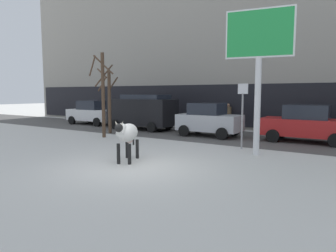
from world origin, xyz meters
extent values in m
plane|color=silver|center=(0.00, 0.00, 0.00)|extent=(120.00, 120.00, 0.00)
cube|color=#514F4C|center=(0.00, 8.33, 0.00)|extent=(60.00, 5.60, 0.01)
cube|color=gray|center=(0.00, 14.87, 6.50)|extent=(44.00, 6.00, 13.00)
cube|color=black|center=(0.00, 11.82, 1.60)|extent=(43.12, 0.10, 2.80)
ellipsoid|color=silver|center=(-0.75, 0.59, 1.02)|extent=(1.11, 1.52, 0.64)
ellipsoid|color=black|center=(-0.94, 0.61, 1.07)|extent=(0.48, 0.63, 0.40)
cylinder|color=black|center=(-0.38, 0.22, 0.35)|extent=(0.12, 0.12, 0.70)
cylinder|color=black|center=(-0.73, 0.06, 0.35)|extent=(0.12, 0.12, 0.70)
cylinder|color=black|center=(-0.77, 1.12, 0.35)|extent=(0.12, 0.12, 0.70)
cylinder|color=black|center=(-1.13, 0.96, 0.35)|extent=(0.12, 0.12, 0.70)
cylinder|color=silver|center=(-0.45, -0.10, 1.20)|extent=(0.43, 0.54, 0.44)
ellipsoid|color=black|center=(-0.36, -0.30, 1.30)|extent=(0.40, 0.50, 0.28)
cone|color=beige|center=(-0.28, -0.22, 1.46)|extent=(0.13, 0.10, 0.15)
cone|color=beige|center=(-0.48, -0.31, 1.46)|extent=(0.13, 0.10, 0.15)
cylinder|color=black|center=(-1.02, 1.20, 0.77)|extent=(0.06, 0.06, 0.60)
ellipsoid|color=beige|center=(-0.82, 0.75, 0.72)|extent=(0.33, 0.35, 0.20)
cylinder|color=silver|center=(2.71, 4.18, 1.90)|extent=(0.24, 0.24, 3.80)
cube|color=silver|center=(2.71, 4.18, 4.65)|extent=(2.52, 0.64, 1.82)
cube|color=green|center=(2.71, 4.15, 4.65)|extent=(2.39, 0.58, 1.70)
cube|color=white|center=(-11.57, 8.90, 0.74)|extent=(4.21, 1.80, 0.84)
cube|color=#1E232D|center=(-11.57, 8.90, 1.50)|extent=(2.01, 1.57, 0.68)
cylinder|color=black|center=(-10.22, 9.79, 0.32)|extent=(0.64, 0.23, 0.64)
cylinder|color=black|center=(-10.20, 8.03, 0.32)|extent=(0.64, 0.23, 0.64)
cylinder|color=black|center=(-12.95, 9.77, 0.32)|extent=(0.64, 0.23, 0.64)
cylinder|color=black|center=(-12.93, 8.01, 0.32)|extent=(0.64, 0.23, 0.64)
cube|color=black|center=(-6.33, 8.41, 1.17)|extent=(4.62, 1.94, 1.70)
cube|color=#1E232D|center=(-6.03, 8.41, 2.17)|extent=(3.01, 1.70, 0.30)
cylinder|color=black|center=(-4.84, 9.37, 0.32)|extent=(0.64, 0.23, 0.64)
cylinder|color=black|center=(-4.83, 7.47, 0.32)|extent=(0.64, 0.23, 0.64)
cylinder|color=black|center=(-7.83, 9.35, 0.32)|extent=(0.64, 0.23, 0.64)
cylinder|color=black|center=(-7.81, 7.45, 0.32)|extent=(0.64, 0.23, 0.64)
cube|color=#B7BABF|center=(-1.13, 7.92, 0.77)|extent=(3.51, 1.73, 0.90)
cube|color=#1E232D|center=(-1.28, 7.92, 1.54)|extent=(1.81, 1.51, 0.64)
cylinder|color=black|center=(0.00, 8.78, 0.32)|extent=(0.64, 0.23, 0.64)
cylinder|color=black|center=(0.01, 7.08, 0.32)|extent=(0.64, 0.23, 0.64)
cylinder|color=black|center=(-2.28, 8.76, 0.32)|extent=(0.64, 0.23, 0.64)
cylinder|color=black|center=(-2.26, 7.06, 0.32)|extent=(0.64, 0.23, 0.64)
cube|color=red|center=(3.78, 8.61, 0.74)|extent=(4.21, 1.80, 0.84)
cube|color=#1E232D|center=(3.78, 8.61, 1.50)|extent=(2.01, 1.57, 0.68)
cylinder|color=black|center=(5.15, 7.75, 0.32)|extent=(0.64, 0.23, 0.64)
cylinder|color=black|center=(2.41, 9.48, 0.32)|extent=(0.64, 0.23, 0.64)
cylinder|color=black|center=(2.42, 7.72, 0.32)|extent=(0.64, 0.23, 0.64)
cylinder|color=#282833|center=(-1.51, 11.54, 0.44)|extent=(0.24, 0.24, 0.88)
cube|color=brown|center=(-1.51, 11.54, 1.20)|extent=(0.36, 0.22, 0.64)
sphere|color=#9E7051|center=(-1.51, 11.54, 1.63)|extent=(0.20, 0.20, 0.20)
cylinder|color=#4C3828|center=(-6.78, 5.86, 1.86)|extent=(0.20, 0.20, 3.72)
cylinder|color=#4C3828|center=(-6.89, 5.40, 3.58)|extent=(0.98, 0.31, 0.61)
cylinder|color=#4C3828|center=(-7.23, 5.72, 2.95)|extent=(0.37, 0.97, 0.88)
cylinder|color=#4C3828|center=(-6.73, 6.21, 3.04)|extent=(0.77, 0.21, 0.69)
cylinder|color=#4C3828|center=(-5.76, 4.34, 2.29)|extent=(0.19, 0.19, 4.57)
cylinder|color=#4C3828|center=(-6.22, 4.06, 3.89)|extent=(0.67, 1.03, 1.19)
cylinder|color=#4C3828|center=(-6.06, 4.71, 3.38)|extent=(0.85, 0.71, 1.25)
cylinder|color=#4C3828|center=(-5.38, 4.03, 3.88)|extent=(0.72, 0.86, 1.00)
cylinder|color=gray|center=(1.76, 5.17, 1.20)|extent=(0.08, 0.08, 2.40)
cube|color=silver|center=(1.76, 5.17, 2.60)|extent=(0.44, 0.04, 0.44)
camera|label=1|loc=(6.36, -7.56, 2.41)|focal=32.68mm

